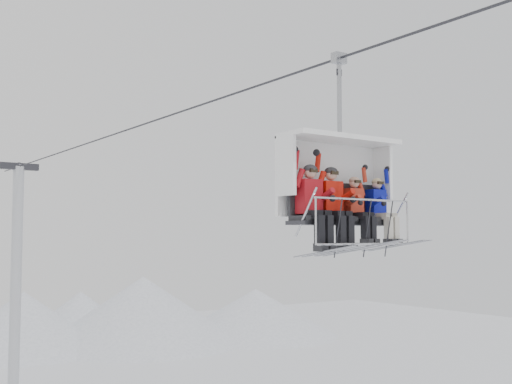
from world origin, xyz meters
TOP-DOWN VIEW (x-y plane):
  - lift_tower_right at (0.00, 22.00)m, footprint 2.00×1.80m
  - haul_cable at (0.00, 0.00)m, footprint 0.06×50.00m
  - chairlift_carrier at (0.00, -2.90)m, footprint 2.70×1.17m
  - skier_far_left at (-0.88, -3.20)m, footprint 0.46×1.69m
  - skier_center_left at (-0.33, -3.20)m, footprint 0.46×1.69m
  - skier_center_right at (0.30, -3.22)m, footprint 0.38×1.69m
  - skier_far_right at (0.96, -3.22)m, footprint 0.38×1.69m

SIDE VIEW (x-z plane):
  - lift_tower_right at x=0.00m, z-range -0.96..12.52m
  - skier_center_right at x=0.30m, z-range 9.42..10.94m
  - skier_far_right at x=0.96m, z-range 9.42..10.95m
  - skier_center_left at x=-0.33m, z-range 9.37..11.15m
  - skier_far_left at x=-0.88m, z-range 9.36..11.17m
  - chairlift_carrier at x=0.00m, z-range 8.75..12.73m
  - haul_cable at x=0.00m, z-range 13.27..13.33m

